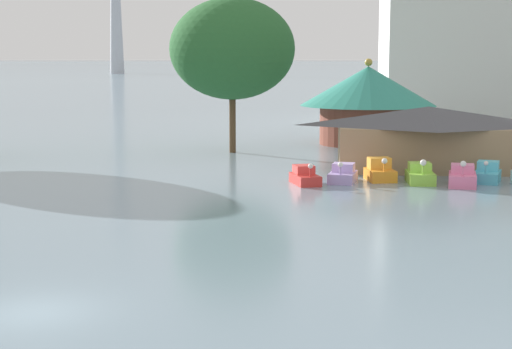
{
  "coord_description": "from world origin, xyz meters",
  "views": [
    {
      "loc": [
        9.08,
        -24.72,
        8.18
      ],
      "look_at": [
        5.69,
        17.6,
        1.96
      ],
      "focal_mm": 57.91,
      "sensor_mm": 36.0,
      "label": 1
    }
  ],
  "objects_px": {
    "pedal_boat_cyan": "(487,174)",
    "pedal_boat_lavender": "(343,175)",
    "pedal_boat_orange": "(380,172)",
    "pedal_boat_red": "(305,177)",
    "shoreline_tree_mid": "(232,49)",
    "green_roof_pavilion": "(368,99)",
    "pedal_boat_pink": "(462,177)",
    "pedal_boat_lime": "(420,175)",
    "boathouse": "(428,137)",
    "background_building_block": "(508,33)"
  },
  "relations": [
    {
      "from": "pedal_boat_orange",
      "to": "pedal_boat_cyan",
      "type": "bearing_deg",
      "value": 78.58
    },
    {
      "from": "green_roof_pavilion",
      "to": "boathouse",
      "type": "bearing_deg",
      "value": -78.49
    },
    {
      "from": "pedal_boat_cyan",
      "to": "boathouse",
      "type": "height_order",
      "value": "boathouse"
    },
    {
      "from": "shoreline_tree_mid",
      "to": "boathouse",
      "type": "bearing_deg",
      "value": -31.48
    },
    {
      "from": "pedal_boat_lavender",
      "to": "pedal_boat_pink",
      "type": "xyz_separation_m",
      "value": [
        7.42,
        -0.93,
        0.06
      ]
    },
    {
      "from": "pedal_boat_red",
      "to": "shoreline_tree_mid",
      "type": "relative_size",
      "value": 0.23
    },
    {
      "from": "pedal_boat_lime",
      "to": "background_building_block",
      "type": "bearing_deg",
      "value": 160.84
    },
    {
      "from": "pedal_boat_lime",
      "to": "boathouse",
      "type": "relative_size",
      "value": 0.22
    },
    {
      "from": "pedal_boat_red",
      "to": "pedal_boat_orange",
      "type": "xyz_separation_m",
      "value": [
        4.84,
        1.85,
        0.12
      ]
    },
    {
      "from": "green_roof_pavilion",
      "to": "background_building_block",
      "type": "xyz_separation_m",
      "value": [
        17.74,
        25.43,
        6.48
      ]
    },
    {
      "from": "pedal_boat_orange",
      "to": "pedal_boat_pink",
      "type": "distance_m",
      "value": 5.28
    },
    {
      "from": "pedal_boat_orange",
      "to": "boathouse",
      "type": "distance_m",
      "value": 6.89
    },
    {
      "from": "pedal_boat_pink",
      "to": "shoreline_tree_mid",
      "type": "relative_size",
      "value": 0.25
    },
    {
      "from": "pedal_boat_lavender",
      "to": "shoreline_tree_mid",
      "type": "relative_size",
      "value": 0.23
    },
    {
      "from": "pedal_boat_pink",
      "to": "pedal_boat_cyan",
      "type": "bearing_deg",
      "value": 140.87
    },
    {
      "from": "pedal_boat_pink",
      "to": "green_roof_pavilion",
      "type": "bearing_deg",
      "value": -160.43
    },
    {
      "from": "shoreline_tree_mid",
      "to": "pedal_boat_cyan",
      "type": "bearing_deg",
      "value": -39.03
    },
    {
      "from": "shoreline_tree_mid",
      "to": "background_building_block",
      "type": "height_order",
      "value": "background_building_block"
    },
    {
      "from": "pedal_boat_lavender",
      "to": "pedal_boat_orange",
      "type": "distance_m",
      "value": 2.54
    },
    {
      "from": "pedal_boat_red",
      "to": "pedal_boat_cyan",
      "type": "relative_size",
      "value": 0.97
    },
    {
      "from": "pedal_boat_lavender",
      "to": "background_building_block",
      "type": "xyz_separation_m",
      "value": [
        20.5,
        48.31,
        10.14
      ]
    },
    {
      "from": "green_roof_pavilion",
      "to": "shoreline_tree_mid",
      "type": "bearing_deg",
      "value": -147.28
    },
    {
      "from": "pedal_boat_cyan",
      "to": "pedal_boat_lavender",
      "type": "bearing_deg",
      "value": -68.88
    },
    {
      "from": "pedal_boat_orange",
      "to": "shoreline_tree_mid",
      "type": "height_order",
      "value": "shoreline_tree_mid"
    },
    {
      "from": "pedal_boat_cyan",
      "to": "boathouse",
      "type": "xyz_separation_m",
      "value": [
        -3.15,
        5.52,
        1.83
      ]
    },
    {
      "from": "pedal_boat_red",
      "to": "boathouse",
      "type": "bearing_deg",
      "value": 112.25
    },
    {
      "from": "pedal_boat_red",
      "to": "shoreline_tree_mid",
      "type": "xyz_separation_m",
      "value": [
        -6.4,
        16.53,
        8.11
      ]
    },
    {
      "from": "pedal_boat_pink",
      "to": "green_roof_pavilion",
      "type": "xyz_separation_m",
      "value": [
        -4.66,
        23.82,
        3.59
      ]
    },
    {
      "from": "pedal_boat_cyan",
      "to": "green_roof_pavilion",
      "type": "bearing_deg",
      "value": -147.19
    },
    {
      "from": "green_roof_pavilion",
      "to": "pedal_boat_red",
      "type": "bearing_deg",
      "value": -102.19
    },
    {
      "from": "pedal_boat_red",
      "to": "green_roof_pavilion",
      "type": "relative_size",
      "value": 0.24
    },
    {
      "from": "pedal_boat_cyan",
      "to": "pedal_boat_lime",
      "type": "bearing_deg",
      "value": -62.94
    },
    {
      "from": "pedal_boat_cyan",
      "to": "background_building_block",
      "type": "bearing_deg",
      "value": -176.91
    },
    {
      "from": "green_roof_pavilion",
      "to": "shoreline_tree_mid",
      "type": "relative_size",
      "value": 0.97
    },
    {
      "from": "boathouse",
      "to": "shoreline_tree_mid",
      "type": "height_order",
      "value": "shoreline_tree_mid"
    },
    {
      "from": "pedal_boat_pink",
      "to": "background_building_block",
      "type": "bearing_deg",
      "value": 173.63
    },
    {
      "from": "pedal_boat_lime",
      "to": "green_roof_pavilion",
      "type": "bearing_deg",
      "value": -175.95
    },
    {
      "from": "pedal_boat_lime",
      "to": "pedal_boat_lavender",
      "type": "bearing_deg",
      "value": -91.92
    },
    {
      "from": "pedal_boat_lavender",
      "to": "pedal_boat_cyan",
      "type": "distance_m",
      "value": 9.32
    },
    {
      "from": "shoreline_tree_mid",
      "to": "pedal_boat_pink",
      "type": "bearing_deg",
      "value": -45.26
    },
    {
      "from": "pedal_boat_lime",
      "to": "pedal_boat_pink",
      "type": "xyz_separation_m",
      "value": [
        2.51,
        -0.88,
        0.01
      ]
    },
    {
      "from": "pedal_boat_pink",
      "to": "background_building_block",
      "type": "distance_m",
      "value": 51.94
    },
    {
      "from": "pedal_boat_pink",
      "to": "boathouse",
      "type": "height_order",
      "value": "boathouse"
    },
    {
      "from": "pedal_boat_red",
      "to": "pedal_boat_cyan",
      "type": "height_order",
      "value": "pedal_boat_cyan"
    },
    {
      "from": "pedal_boat_pink",
      "to": "green_roof_pavilion",
      "type": "distance_m",
      "value": 24.53
    },
    {
      "from": "pedal_boat_lime",
      "to": "green_roof_pavilion",
      "type": "distance_m",
      "value": 23.32
    },
    {
      "from": "boathouse",
      "to": "background_building_block",
      "type": "height_order",
      "value": "background_building_block"
    },
    {
      "from": "pedal_boat_lavender",
      "to": "pedal_boat_pink",
      "type": "height_order",
      "value": "pedal_boat_pink"
    },
    {
      "from": "pedal_boat_lavender",
      "to": "shoreline_tree_mid",
      "type": "bearing_deg",
      "value": -140.3
    },
    {
      "from": "pedal_boat_lime",
      "to": "shoreline_tree_mid",
      "type": "distance_m",
      "value": 22.22
    }
  ]
}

